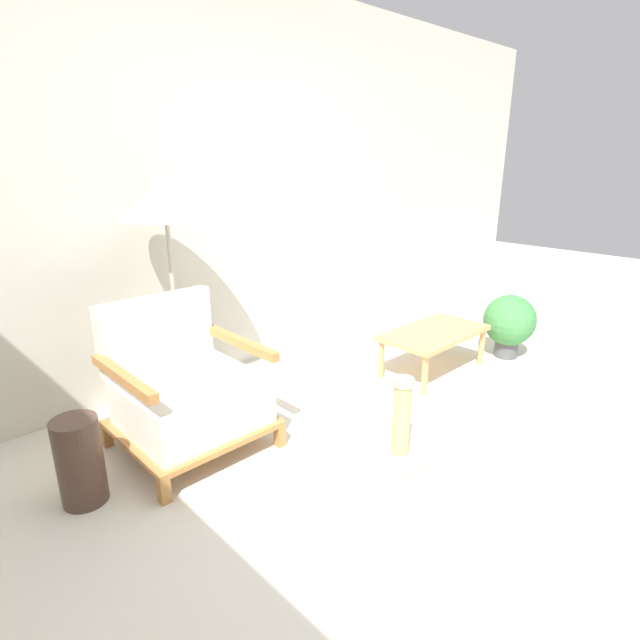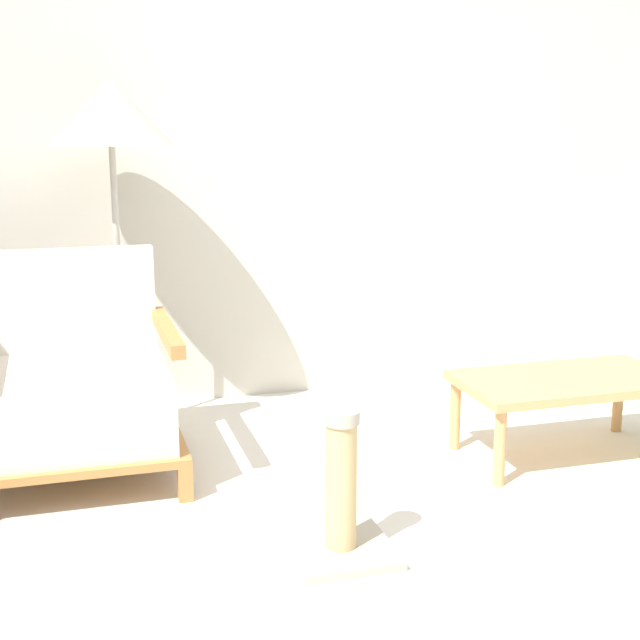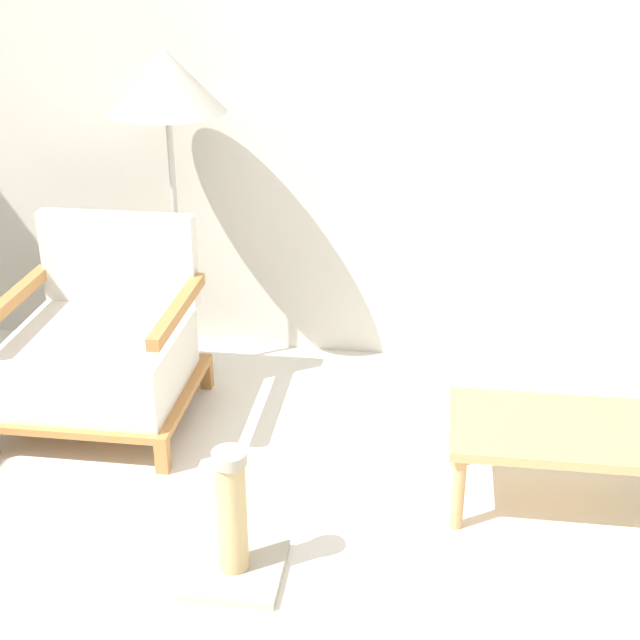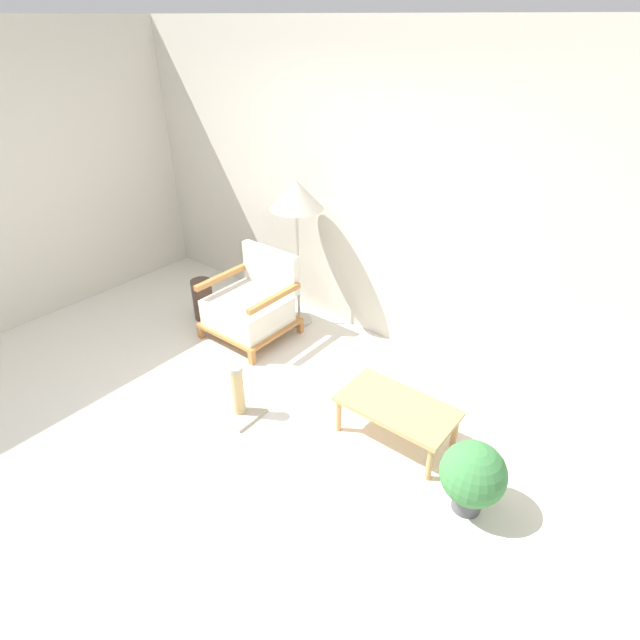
{
  "view_description": "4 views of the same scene",
  "coord_description": "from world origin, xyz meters",
  "views": [
    {
      "loc": [
        -2.02,
        -0.99,
        1.55
      ],
      "look_at": [
        0.07,
        1.19,
        0.55
      ],
      "focal_mm": 28.0,
      "sensor_mm": 36.0,
      "label": 1
    },
    {
      "loc": [
        -0.86,
        -1.97,
        1.3
      ],
      "look_at": [
        0.07,
        1.19,
        0.55
      ],
      "focal_mm": 50.0,
      "sensor_mm": 36.0,
      "label": 2
    },
    {
      "loc": [
        0.48,
        -1.82,
        1.95
      ],
      "look_at": [
        0.07,
        1.19,
        0.55
      ],
      "focal_mm": 50.0,
      "sensor_mm": 36.0,
      "label": 3
    },
    {
      "loc": [
        2.24,
        -1.54,
        2.68
      ],
      "look_at": [
        0.07,
        1.19,
        0.55
      ],
      "focal_mm": 28.0,
      "sensor_mm": 36.0,
      "label": 4
    }
  ],
  "objects": [
    {
      "name": "potted_plant",
      "position": [
        1.67,
        0.68,
        0.29
      ],
      "size": [
        0.41,
        0.41,
        0.51
      ],
      "color": "#4C4C51",
      "rests_on": "ground_plane"
    },
    {
      "name": "floor_lamp",
      "position": [
        -0.64,
        1.75,
        1.28
      ],
      "size": [
        0.49,
        0.49,
        1.45
      ],
      "color": "#B7B2A8",
      "rests_on": "ground_plane"
    },
    {
      "name": "coffee_table",
      "position": [
        0.99,
        0.93,
        0.28
      ],
      "size": [
        0.83,
        0.46,
        0.32
      ],
      "color": "tan",
      "rests_on": "ground_plane"
    },
    {
      "name": "scratching_post",
      "position": [
        -0.1,
        0.4,
        0.15
      ],
      "size": [
        0.31,
        0.31,
        0.46
      ],
      "color": "#B2A893",
      "rests_on": "ground_plane"
    },
    {
      "name": "ground_plane",
      "position": [
        0.0,
        0.0,
        0.0
      ],
      "size": [
        14.0,
        14.0,
        0.0
      ],
      "primitive_type": "plane",
      "color": "silver"
    },
    {
      "name": "wall_back",
      "position": [
        0.0,
        2.07,
        1.35
      ],
      "size": [
        8.0,
        0.06,
        2.7
      ],
      "color": "beige",
      "rests_on": "ground_plane"
    },
    {
      "name": "vase",
      "position": [
        -1.46,
        1.2,
        0.21
      ],
      "size": [
        0.21,
        0.21,
        0.43
      ],
      "primitive_type": "cylinder",
      "color": "#473328",
      "rests_on": "ground_plane"
    },
    {
      "name": "armchair",
      "position": [
        -0.84,
        1.29,
        0.32
      ],
      "size": [
        0.75,
        0.72,
        0.81
      ],
      "color": "#B2753D",
      "rests_on": "ground_plane"
    }
  ]
}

